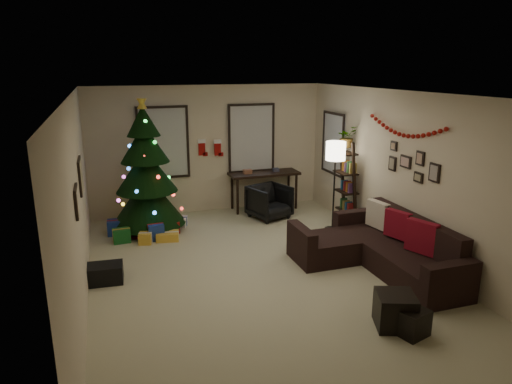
# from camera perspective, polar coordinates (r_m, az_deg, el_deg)

# --- Properties ---
(floor) EXTENTS (7.00, 7.00, 0.00)m
(floor) POSITION_cam_1_polar(r_m,az_deg,el_deg) (7.14, 0.78, -10.22)
(floor) COLOR #BAB38C
(floor) RESTS_ON ground
(ceiling) EXTENTS (7.00, 7.00, 0.00)m
(ceiling) POSITION_cam_1_polar(r_m,az_deg,el_deg) (6.46, 0.86, 11.95)
(ceiling) COLOR white
(ceiling) RESTS_ON floor
(wall_back) EXTENTS (5.00, 0.00, 5.00)m
(wall_back) POSITION_cam_1_polar(r_m,az_deg,el_deg) (9.97, -5.86, 5.23)
(wall_back) COLOR beige
(wall_back) RESTS_ON floor
(wall_front) EXTENTS (5.00, 0.00, 5.00)m
(wall_front) POSITION_cam_1_polar(r_m,az_deg,el_deg) (3.77, 19.13, -12.85)
(wall_front) COLOR beige
(wall_front) RESTS_ON floor
(wall_left) EXTENTS (0.00, 7.00, 7.00)m
(wall_left) POSITION_cam_1_polar(r_m,az_deg,el_deg) (6.33, -21.07, -1.57)
(wall_left) COLOR beige
(wall_left) RESTS_ON floor
(wall_right) EXTENTS (0.00, 7.00, 7.00)m
(wall_right) POSITION_cam_1_polar(r_m,az_deg,el_deg) (7.84, 18.35, 1.78)
(wall_right) COLOR beige
(wall_right) RESTS_ON floor
(window_back_left) EXTENTS (1.05, 0.06, 1.50)m
(window_back_left) POSITION_cam_1_polar(r_m,az_deg,el_deg) (9.75, -11.33, 5.97)
(window_back_left) COLOR #728CB2
(window_back_left) RESTS_ON wall_back
(window_back_right) EXTENTS (1.05, 0.06, 1.50)m
(window_back_right) POSITION_cam_1_polar(r_m,az_deg,el_deg) (10.15, -0.58, 6.63)
(window_back_right) COLOR #728CB2
(window_back_right) RESTS_ON wall_back
(window_right_wall) EXTENTS (0.06, 0.90, 1.30)m
(window_right_wall) POSITION_cam_1_polar(r_m,az_deg,el_deg) (9.91, 9.52, 5.92)
(window_right_wall) COLOR #728CB2
(window_right_wall) RESTS_ON wall_right
(christmas_tree) EXTENTS (1.40, 1.40, 2.60)m
(christmas_tree) POSITION_cam_1_polar(r_m,az_deg,el_deg) (8.98, -13.34, 1.99)
(christmas_tree) COLOR black
(christmas_tree) RESTS_ON floor
(presents) EXTENTS (1.50, 1.01, 0.30)m
(presents) POSITION_cam_1_polar(r_m,az_deg,el_deg) (8.86, -12.78, -4.65)
(presents) COLOR navy
(presents) RESTS_ON floor
(sofa) EXTENTS (1.78, 2.60, 0.84)m
(sofa) POSITION_cam_1_polar(r_m,az_deg,el_deg) (7.58, 14.98, -6.96)
(sofa) COLOR black
(sofa) RESTS_ON floor
(pillow_red_a) EXTENTS (0.30, 0.49, 0.48)m
(pillow_red_a) POSITION_cam_1_polar(r_m,az_deg,el_deg) (7.27, 19.72, -5.24)
(pillow_red_a) COLOR maroon
(pillow_red_a) RESTS_ON sofa
(pillow_red_b) EXTENTS (0.25, 0.45, 0.44)m
(pillow_red_b) POSITION_cam_1_polar(r_m,az_deg,el_deg) (7.71, 17.04, -3.83)
(pillow_red_b) COLOR maroon
(pillow_red_b) RESTS_ON sofa
(pillow_cream) EXTENTS (0.20, 0.46, 0.45)m
(pillow_cream) POSITION_cam_1_polar(r_m,az_deg,el_deg) (8.15, 14.75, -2.69)
(pillow_cream) COLOR beige
(pillow_cream) RESTS_ON sofa
(ottoman_near) EXTENTS (0.58, 0.58, 0.43)m
(ottoman_near) POSITION_cam_1_polar(r_m,az_deg,el_deg) (6.02, 16.74, -13.79)
(ottoman_near) COLOR black
(ottoman_near) RESTS_ON floor
(ottoman_far) EXTENTS (0.42, 0.42, 0.32)m
(ottoman_far) POSITION_cam_1_polar(r_m,az_deg,el_deg) (5.95, 18.53, -14.89)
(ottoman_far) COLOR black
(ottoman_far) RESTS_ON floor
(desk) EXTENTS (1.53, 0.55, 0.83)m
(desk) POSITION_cam_1_polar(r_m,az_deg,el_deg) (10.15, 1.01, 1.90)
(desk) COLOR black
(desk) RESTS_ON floor
(desk_chair) EXTENTS (0.85, 0.83, 0.70)m
(desk_chair) POSITION_cam_1_polar(r_m,az_deg,el_deg) (9.62, 1.67, -1.20)
(desk_chair) COLOR black
(desk_chair) RESTS_ON floor
(bookshelf) EXTENTS (0.30, 0.51, 1.71)m
(bookshelf) POSITION_cam_1_polar(r_m,az_deg,el_deg) (9.14, 11.18, 0.77)
(bookshelf) COLOR black
(bookshelf) RESTS_ON floor
(potted_plant) EXTENTS (0.59, 0.55, 0.53)m
(potted_plant) POSITION_cam_1_polar(r_m,az_deg,el_deg) (9.04, 11.18, 7.07)
(potted_plant) COLOR #4C4C4C
(potted_plant) RESTS_ON bookshelf
(floor_lamp) EXTENTS (0.36, 0.36, 1.73)m
(floor_lamp) POSITION_cam_1_polar(r_m,az_deg,el_deg) (8.75, 9.75, 4.28)
(floor_lamp) COLOR black
(floor_lamp) RESTS_ON floor
(art_map) EXTENTS (0.04, 0.60, 0.50)m
(art_map) POSITION_cam_1_polar(r_m,az_deg,el_deg) (7.19, -20.80, 1.88)
(art_map) COLOR black
(art_map) RESTS_ON wall_left
(art_abstract) EXTENTS (0.04, 0.45, 0.35)m
(art_abstract) POSITION_cam_1_polar(r_m,az_deg,el_deg) (5.83, -21.20, -1.07)
(art_abstract) COLOR black
(art_abstract) RESTS_ON wall_left
(gallery) EXTENTS (0.03, 1.25, 0.54)m
(gallery) POSITION_cam_1_polar(r_m,az_deg,el_deg) (7.72, 18.69, 3.25)
(gallery) COLOR black
(gallery) RESTS_ON wall_right
(garland) EXTENTS (0.08, 1.90, 0.30)m
(garland) POSITION_cam_1_polar(r_m,az_deg,el_deg) (7.81, 17.79, 7.52)
(garland) COLOR #A5140C
(garland) RESTS_ON wall_right
(stocking_left) EXTENTS (0.20, 0.05, 0.36)m
(stocking_left) POSITION_cam_1_polar(r_m,az_deg,el_deg) (9.91, -6.65, 5.49)
(stocking_left) COLOR #990F0C
(stocking_left) RESTS_ON wall_back
(stocking_right) EXTENTS (0.20, 0.05, 0.36)m
(stocking_right) POSITION_cam_1_polar(r_m,az_deg,el_deg) (9.93, -4.71, 5.48)
(stocking_right) COLOR #990F0C
(stocking_right) RESTS_ON wall_back
(storage_bin) EXTENTS (0.57, 0.40, 0.27)m
(storage_bin) POSITION_cam_1_polar(r_m,az_deg,el_deg) (7.23, -18.23, -9.52)
(storage_bin) COLOR black
(storage_bin) RESTS_ON floor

